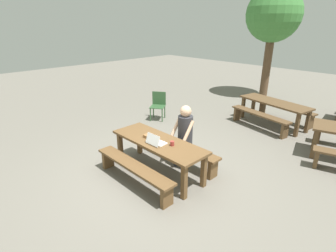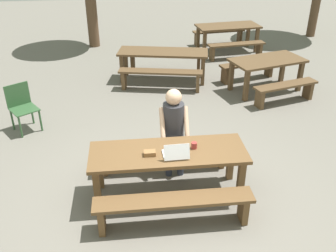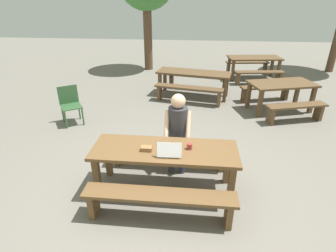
# 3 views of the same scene
# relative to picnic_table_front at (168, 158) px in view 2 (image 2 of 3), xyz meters

# --- Properties ---
(ground_plane) EXTENTS (30.00, 30.00, 0.00)m
(ground_plane) POSITION_rel_picnic_table_front_xyz_m (0.00, 0.00, -0.62)
(ground_plane) COLOR slate
(picnic_table_front) EXTENTS (2.13, 0.74, 0.73)m
(picnic_table_front) POSITION_rel_picnic_table_front_xyz_m (0.00, 0.00, 0.00)
(picnic_table_front) COLOR brown
(picnic_table_front) RESTS_ON ground
(bench_near) EXTENTS (2.02, 0.30, 0.43)m
(bench_near) POSITION_rel_picnic_table_front_xyz_m (0.00, -0.64, -0.29)
(bench_near) COLOR brown
(bench_near) RESTS_ON ground
(bench_far) EXTENTS (2.02, 0.30, 0.43)m
(bench_far) POSITION_rel_picnic_table_front_xyz_m (0.00, 0.64, -0.29)
(bench_far) COLOR brown
(bench_far) RESTS_ON ground
(laptop) EXTENTS (0.34, 0.29, 0.22)m
(laptop) POSITION_rel_picnic_table_front_xyz_m (0.09, -0.14, 0.16)
(laptop) COLOR white
(laptop) RESTS_ON picnic_table_front
(small_pouch) EXTENTS (0.16, 0.11, 0.06)m
(small_pouch) POSITION_rel_picnic_table_front_xyz_m (-0.25, -0.07, 0.13)
(small_pouch) COLOR olive
(small_pouch) RESTS_ON picnic_table_front
(coffee_mug) EXTENTS (0.08, 0.08, 0.09)m
(coffee_mug) POSITION_rel_picnic_table_front_xyz_m (0.36, 0.04, 0.15)
(coffee_mug) COLOR #99332D
(coffee_mug) RESTS_ON picnic_table_front
(person_seated) EXTENTS (0.42, 0.41, 1.35)m
(person_seated) POSITION_rel_picnic_table_front_xyz_m (0.15, 0.61, 0.17)
(person_seated) COLOR #333847
(person_seated) RESTS_ON ground
(plastic_chair) EXTENTS (0.61, 0.61, 0.86)m
(plastic_chair) POSITION_rel_picnic_table_front_xyz_m (-2.44, 2.21, -0.16)
(plastic_chair) COLOR #335933
(plastic_chair) RESTS_ON ground
(picnic_table_mid) EXTENTS (1.78, 1.24, 0.74)m
(picnic_table_mid) POSITION_rel_picnic_table_front_xyz_m (2.60, 3.46, -0.00)
(picnic_table_mid) COLOR brown
(picnic_table_mid) RESTS_ON ground
(bench_mid_south) EXTENTS (1.48, 0.69, 0.43)m
(bench_mid_south) POSITION_rel_picnic_table_front_xyz_m (2.80, 2.77, -0.31)
(bench_mid_south) COLOR brown
(bench_mid_south) RESTS_ON ground
(bench_mid_north) EXTENTS (1.48, 0.69, 0.43)m
(bench_mid_north) POSITION_rel_picnic_table_front_xyz_m (2.40, 4.15, -0.31)
(bench_mid_north) COLOR brown
(bench_mid_north) RESTS_ON ground
(picnic_table_rear) EXTENTS (2.20, 1.10, 0.72)m
(picnic_table_rear) POSITION_rel_picnic_table_front_xyz_m (0.36, 4.36, -0.01)
(picnic_table_rear) COLOR brown
(picnic_table_rear) RESTS_ON ground
(bench_rear_south) EXTENTS (1.92, 0.66, 0.46)m
(bench_rear_south) POSITION_rel_picnic_table_front_xyz_m (0.24, 3.76, -0.27)
(bench_rear_south) COLOR brown
(bench_rear_south) RESTS_ON ground
(bench_rear_north) EXTENTS (1.92, 0.66, 0.46)m
(bench_rear_north) POSITION_rel_picnic_table_front_xyz_m (0.48, 4.96, -0.27)
(bench_rear_north) COLOR brown
(bench_rear_north) RESTS_ON ground
(picnic_table_distant) EXTENTS (1.88, 1.03, 0.76)m
(picnic_table_distant) POSITION_rel_picnic_table_front_xyz_m (2.45, 6.41, 0.02)
(picnic_table_distant) COLOR brown
(picnic_table_distant) RESTS_ON ground
(bench_distant_south) EXTENTS (1.64, 0.50, 0.44)m
(bench_distant_south) POSITION_rel_picnic_table_front_xyz_m (2.54, 5.71, -0.30)
(bench_distant_south) COLOR brown
(bench_distant_south) RESTS_ON ground
(bench_distant_north) EXTENTS (1.64, 0.50, 0.44)m
(bench_distant_north) POSITION_rel_picnic_table_front_xyz_m (2.37, 7.12, -0.30)
(bench_distant_north) COLOR brown
(bench_distant_north) RESTS_ON ground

